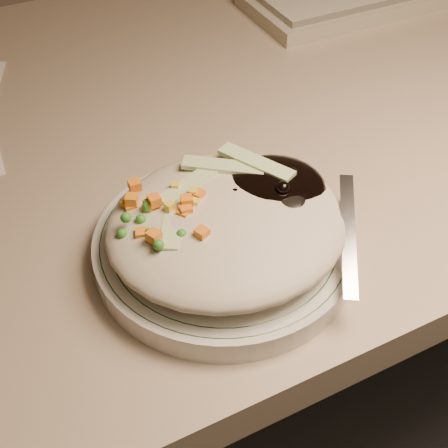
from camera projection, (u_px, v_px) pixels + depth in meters
name	position (u px, v px, depth m)	size (l,w,h in m)	color
desk	(200.00, 235.00, 0.82)	(1.40, 0.70, 0.74)	gray
plate	(224.00, 247.00, 0.51)	(0.21, 0.21, 0.02)	silver
plate_rim	(224.00, 238.00, 0.50)	(0.20, 0.20, 0.00)	#144723
meal	(229.00, 218.00, 0.49)	(0.21, 0.19, 0.05)	#C1B79C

